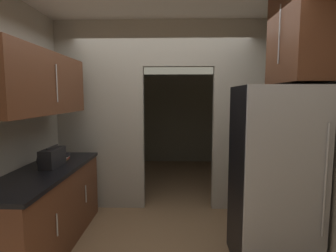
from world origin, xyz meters
The scene contains 8 objects.
kitchen_partition centered at (-0.08, 1.32, 1.48)m, with size 3.09×0.12×2.75m.
adjoining_room_shell centered at (0.00, 3.29, 1.38)m, with size 3.09×2.99×2.75m.
refrigerator centered at (1.14, -0.03, 0.89)m, with size 0.72×0.73×1.77m.
lower_cabinet_run centered at (-1.23, 0.19, 0.44)m, with size 0.63×1.85×0.88m.
upper_cabinet_counterside centered at (-1.23, 0.19, 1.81)m, with size 0.36×1.66×0.65m.
upper_cabinet_fridgeside centered at (1.37, 0.07, 2.27)m, with size 0.36×0.80×0.93m.
boombox centered at (-1.21, 0.34, 0.99)m, with size 0.17×0.38×0.24m.
book_stack centered at (-1.21, 0.64, 0.92)m, with size 0.14×0.19×0.07m.
Camera 1 is at (0.19, -2.58, 1.67)m, focal length 28.40 mm.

